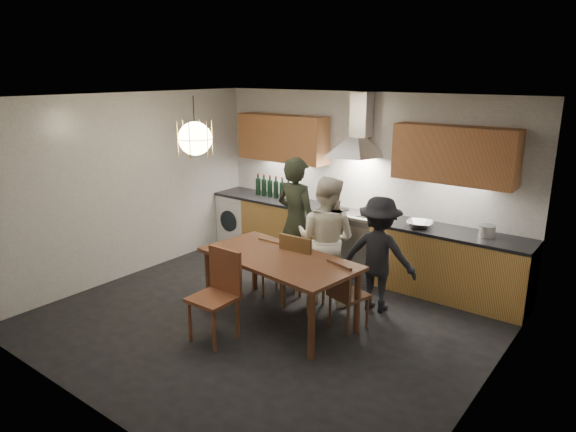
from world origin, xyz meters
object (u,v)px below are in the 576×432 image
Objects in this scene: chair_front at (219,288)px; wine_bottles at (273,187)px; person_left at (296,222)px; person_mid at (326,240)px; chair_back_left at (275,264)px; dining_table at (279,264)px; mixing_bowl at (420,224)px; stock_pot at (487,231)px; person_right at (379,254)px.

wine_bottles is (-1.34, 2.61, 0.50)m from chair_front.
person_left is (-0.21, 1.72, 0.32)m from chair_front.
chair_front is 1.59m from person_mid.
chair_back_left is 0.81× the size of chair_front.
dining_table is 0.82m from person_mid.
person_left is at bearing -152.12° from mixing_bowl.
chair_back_left is at bearing -146.49° from stock_pot.
person_right reaches higher than wine_bottles.
person_mid is at bearing 88.17° from dining_table.
chair_front is 2.98m from wine_bottles.
chair_front is 2.00m from person_right.
person_mid is 8.42× the size of stock_pot.
person_right is at bearing -175.58° from person_mid.
wine_bottles reaches higher than stock_pot.
person_right is 2.60m from wine_bottles.
person_left is 2.44m from stock_pot.
person_left reaches higher than chair_back_left.
person_right reaches higher than mixing_bowl.
chair_front is at bearing -62.91° from wine_bottles.
dining_table is 1.25m from person_right.
stock_pot reaches higher than chair_front.
mixing_bowl is at bearing -137.67° from chair_back_left.
mixing_bowl is at bearing -146.99° from person_left.
chair_back_left is 0.46× the size of person_left.
person_mid is 1.28m from mixing_bowl.
person_mid reaches higher than person_right.
person_left is 1.63m from mixing_bowl.
chair_front is 0.62× the size of person_mid.
chair_front is 1.41× the size of wine_bottles.
chair_front is at bearing 101.96° from person_left.
stock_pot is (1.78, 1.91, 0.26)m from dining_table.
chair_back_left is at bearing -136.36° from mixing_bowl.
chair_back_left is 4.21× the size of stock_pot.
chair_front is 3.36m from stock_pot.
chair_front is at bearing -128.10° from stock_pot.
dining_table is at bearing 120.92° from person_left.
mixing_bowl is at bearing -112.98° from person_right.
wine_bottles is at bearing -33.17° from person_left.
person_right is 1.38m from stock_pot.
person_left reaches higher than chair_front.
dining_table is at bearing -133.00° from stock_pot.
person_left reaches higher than wine_bottles.
dining_table is 10.22× the size of stock_pot.
person_right is at bearing -20.99° from wine_bottles.
wine_bottles is (-1.13, 0.89, 0.18)m from person_left.
chair_front is 2.80m from mixing_bowl.
chair_back_left is 1.97m from wine_bottles.
dining_table is 2.79× the size of wine_bottles.
person_left is at bearing -27.69° from person_mid.
person_left reaches higher than mixing_bowl.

